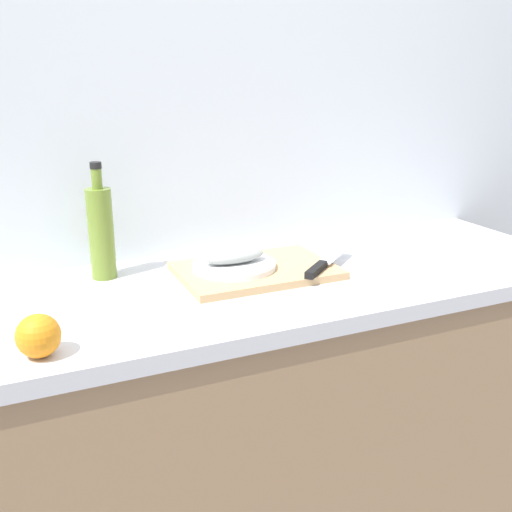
{
  "coord_description": "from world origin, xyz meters",
  "views": [
    {
      "loc": [
        -0.51,
        -1.29,
        1.41
      ],
      "look_at": [
        0.09,
        0.04,
        0.95
      ],
      "focal_mm": 41.21,
      "sensor_mm": 36.0,
      "label": 1
    }
  ],
  "objects_px": {
    "cutting_board": "(256,270)",
    "chef_knife": "(323,264)",
    "white_plate": "(234,265)",
    "olive_oil_bottle": "(101,231)",
    "fish_fillet": "(234,256)"
  },
  "relations": [
    {
      "from": "white_plate",
      "to": "chef_knife",
      "type": "bearing_deg",
      "value": -21.72
    },
    {
      "from": "olive_oil_bottle",
      "to": "chef_knife",
      "type": "bearing_deg",
      "value": -21.7
    },
    {
      "from": "fish_fillet",
      "to": "chef_knife",
      "type": "relative_size",
      "value": 0.68
    },
    {
      "from": "white_plate",
      "to": "olive_oil_bottle",
      "type": "xyz_separation_m",
      "value": [
        -0.31,
        0.12,
        0.1
      ]
    },
    {
      "from": "cutting_board",
      "to": "olive_oil_bottle",
      "type": "relative_size",
      "value": 1.35
    },
    {
      "from": "cutting_board",
      "to": "white_plate",
      "type": "relative_size",
      "value": 1.85
    },
    {
      "from": "cutting_board",
      "to": "chef_knife",
      "type": "height_order",
      "value": "chef_knife"
    },
    {
      "from": "fish_fillet",
      "to": "chef_knife",
      "type": "xyz_separation_m",
      "value": [
        0.22,
        -0.09,
        -0.02
      ]
    },
    {
      "from": "cutting_board",
      "to": "fish_fillet",
      "type": "xyz_separation_m",
      "value": [
        -0.06,
        0.01,
        0.04
      ]
    },
    {
      "from": "cutting_board",
      "to": "chef_knife",
      "type": "xyz_separation_m",
      "value": [
        0.16,
        -0.07,
        0.02
      ]
    },
    {
      "from": "chef_knife",
      "to": "olive_oil_bottle",
      "type": "xyz_separation_m",
      "value": [
        -0.53,
        0.21,
        0.09
      ]
    },
    {
      "from": "chef_knife",
      "to": "olive_oil_bottle",
      "type": "height_order",
      "value": "olive_oil_bottle"
    },
    {
      "from": "white_plate",
      "to": "fish_fillet",
      "type": "bearing_deg",
      "value": 0.0
    },
    {
      "from": "fish_fillet",
      "to": "chef_knife",
      "type": "bearing_deg",
      "value": -21.72
    },
    {
      "from": "cutting_board",
      "to": "olive_oil_bottle",
      "type": "height_order",
      "value": "olive_oil_bottle"
    }
  ]
}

